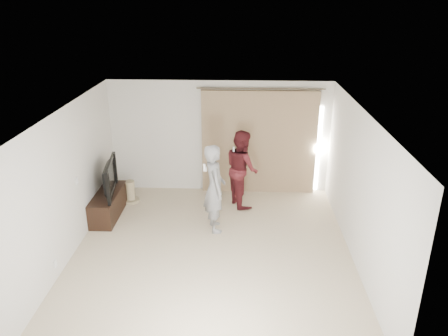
{
  "coord_description": "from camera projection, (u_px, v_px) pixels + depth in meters",
  "views": [
    {
      "loc": [
        0.5,
        -6.75,
        4.38
      ],
      "look_at": [
        0.17,
        1.2,
        1.17
      ],
      "focal_mm": 35.0,
      "sensor_mm": 36.0,
      "label": 1
    }
  ],
  "objects": [
    {
      "name": "wall_back",
      "position": [
        220.0,
        137.0,
        9.97
      ],
      "size": [
        5.0,
        0.04,
        2.6
      ],
      "primitive_type": "cube",
      "color": "silver",
      "rests_on": "ground"
    },
    {
      "name": "scratching_post",
      "position": [
        130.0,
        193.0,
        9.76
      ],
      "size": [
        0.37,
        0.37,
        0.5
      ],
      "color": "tan",
      "rests_on": "ground"
    },
    {
      "name": "tv_console",
      "position": [
        108.0,
        204.0,
        9.13
      ],
      "size": [
        0.47,
        1.35,
        0.52
      ],
      "primitive_type": "cube",
      "color": "black",
      "rests_on": "ground"
    },
    {
      "name": "ceiling",
      "position": [
        211.0,
        113.0,
        6.94
      ],
      "size": [
        5.0,
        5.5,
        0.01
      ],
      "primitive_type": "cube",
      "color": "silver",
      "rests_on": "wall_back"
    },
    {
      "name": "floor",
      "position": [
        212.0,
        252.0,
        7.91
      ],
      "size": [
        5.5,
        5.5,
        0.0
      ],
      "primitive_type": "plane",
      "color": "#C8B496",
      "rests_on": "ground"
    },
    {
      "name": "wall_left",
      "position": [
        67.0,
        185.0,
        7.52
      ],
      "size": [
        0.04,
        5.5,
        2.6
      ],
      "color": "silver",
      "rests_on": "ground"
    },
    {
      "name": "curtain",
      "position": [
        260.0,
        143.0,
        9.91
      ],
      "size": [
        2.8,
        0.11,
        2.46
      ],
      "color": "tan",
      "rests_on": "ground"
    },
    {
      "name": "person_woman",
      "position": [
        242.0,
        168.0,
        9.43
      ],
      "size": [
        0.91,
        1.01,
        1.7
      ],
      "color": "#4E171C",
      "rests_on": "ground"
    },
    {
      "name": "person_man",
      "position": [
        215.0,
        188.0,
        8.38
      ],
      "size": [
        0.57,
        0.73,
        1.76
      ],
      "color": "gray",
      "rests_on": "ground"
    },
    {
      "name": "tv",
      "position": [
        105.0,
        178.0,
        8.9
      ],
      "size": [
        0.34,
        1.21,
        0.69
      ],
      "primitive_type": "imported",
      "rotation": [
        0.0,
        0.0,
        1.72
      ],
      "color": "black",
      "rests_on": "tv_console"
    }
  ]
}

